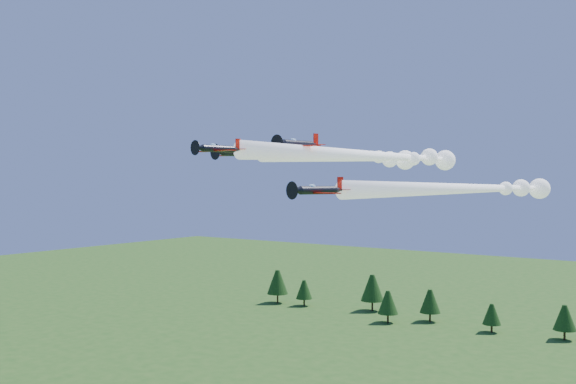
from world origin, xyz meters
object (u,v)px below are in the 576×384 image
Objects in this scene: plane_slot at (297,144)px; plane_left at (353,157)px; plane_lead at (376,156)px; plane_right at (469,189)px.

plane_left is at bearing 106.07° from plane_slot.
plane_lead is at bearing -26.31° from plane_left.
plane_slot is (-17.01, -23.90, 6.55)m from plane_right.
plane_right is at bearing 61.86° from plane_slot.
plane_lead is 10.03m from plane_left.
plane_right is (20.43, 1.73, -5.42)m from plane_left.
plane_lead is 16.63m from plane_slot.
plane_right is at bearing 42.84° from plane_lead.
plane_slot is at bearing -95.12° from plane_lead.
plane_slot is at bearing -110.26° from plane_right.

